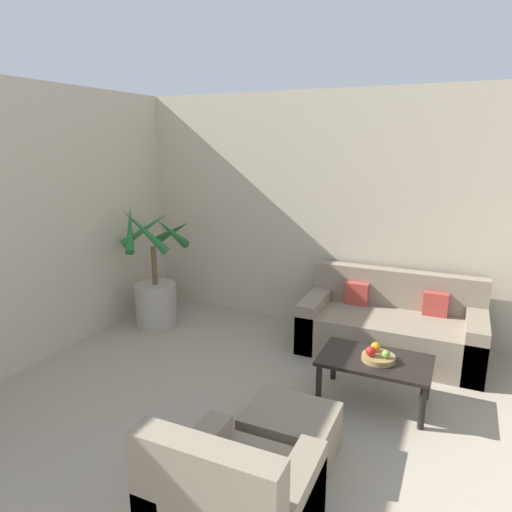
# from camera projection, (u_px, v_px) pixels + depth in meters

# --- Properties ---
(wall_back) EXTENTS (8.74, 0.06, 2.70)m
(wall_back) POSITION_uv_depth(u_px,v_px,m) (447.00, 220.00, 4.72)
(wall_back) COLOR beige
(wall_back) RESTS_ON ground_plane
(potted_palm) EXTENTS (0.86, 0.85, 1.45)m
(potted_palm) POSITION_uv_depth(u_px,v_px,m) (156.00, 289.00, 5.39)
(potted_palm) COLOR #ADA393
(potted_palm) RESTS_ON ground_plane
(sofa_loveseat) EXTENTS (1.78, 0.85, 0.81)m
(sofa_loveseat) POSITION_uv_depth(u_px,v_px,m) (391.00, 328.00, 4.72)
(sofa_loveseat) COLOR gray
(sofa_loveseat) RESTS_ON ground_plane
(coffee_table) EXTENTS (0.90, 0.56, 0.39)m
(coffee_table) POSITION_uv_depth(u_px,v_px,m) (375.00, 365.00, 3.79)
(coffee_table) COLOR black
(coffee_table) RESTS_ON ground_plane
(fruit_bowl) EXTENTS (0.27, 0.27, 0.05)m
(fruit_bowl) POSITION_uv_depth(u_px,v_px,m) (378.00, 358.00, 3.74)
(fruit_bowl) COLOR #997A4C
(fruit_bowl) RESTS_ON coffee_table
(apple_red) EXTENTS (0.08, 0.08, 0.08)m
(apple_red) POSITION_uv_depth(u_px,v_px,m) (371.00, 351.00, 3.72)
(apple_red) COLOR red
(apple_red) RESTS_ON fruit_bowl
(apple_green) EXTENTS (0.07, 0.07, 0.07)m
(apple_green) POSITION_uv_depth(u_px,v_px,m) (386.00, 354.00, 3.68)
(apple_green) COLOR olive
(apple_green) RESTS_ON fruit_bowl
(orange_fruit) EXTENTS (0.08, 0.08, 0.08)m
(orange_fruit) POSITION_uv_depth(u_px,v_px,m) (376.00, 347.00, 3.80)
(orange_fruit) COLOR orange
(orange_fruit) RESTS_ON fruit_bowl
(armchair) EXTENTS (0.77, 0.79, 0.82)m
(armchair) POSITION_uv_depth(u_px,v_px,m) (234.00, 506.00, 2.42)
(armchair) COLOR gray
(armchair) RESTS_ON ground_plane
(ottoman) EXTENTS (0.61, 0.51, 0.35)m
(ottoman) POSITION_uv_depth(u_px,v_px,m) (290.00, 433.00, 3.16)
(ottoman) COLOR gray
(ottoman) RESTS_ON ground_plane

